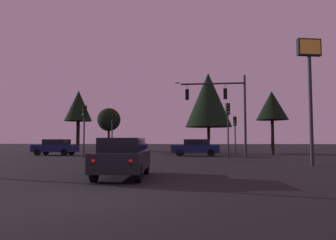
{
  "coord_description": "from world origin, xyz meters",
  "views": [
    {
      "loc": [
        2.34,
        -7.65,
        1.44
      ],
      "look_at": [
        0.24,
        18.63,
        3.16
      ],
      "focal_mm": 32.89,
      "sensor_mm": 36.0,
      "label": 1
    }
  ],
  "objects_px": {
    "traffic_light_corner_left": "(112,123)",
    "store_sign_illuminated": "(310,73)",
    "traffic_signal_mast_arm": "(225,102)",
    "car_crossing_right": "(55,147)",
    "traffic_light_far_side": "(228,119)",
    "tree_behind_sign": "(109,120)",
    "car_nearside_lane": "(123,157)",
    "traffic_light_corner_right": "(235,127)",
    "tree_left_far": "(208,100)",
    "tree_center_horizon": "(272,106)",
    "car_far_lane": "(131,145)",
    "traffic_light_median": "(84,121)",
    "car_crossing_left": "(196,147)",
    "tree_right_cluster": "(78,106)"
  },
  "relations": [
    {
      "from": "traffic_light_corner_left",
      "to": "store_sign_illuminated",
      "type": "relative_size",
      "value": 0.61
    },
    {
      "from": "traffic_signal_mast_arm",
      "to": "car_crossing_right",
      "type": "distance_m",
      "value": 16.37
    },
    {
      "from": "traffic_light_far_side",
      "to": "store_sign_illuminated",
      "type": "xyz_separation_m",
      "value": [
        3.91,
        -6.5,
        2.22
      ]
    },
    {
      "from": "traffic_light_corner_left",
      "to": "tree_behind_sign",
      "type": "relative_size",
      "value": 0.69
    },
    {
      "from": "car_nearside_lane",
      "to": "car_crossing_right",
      "type": "bearing_deg",
      "value": 121.85
    },
    {
      "from": "traffic_light_corner_right",
      "to": "car_nearside_lane",
      "type": "relative_size",
      "value": 0.88
    },
    {
      "from": "tree_behind_sign",
      "to": "car_nearside_lane",
      "type": "bearing_deg",
      "value": -73.65
    },
    {
      "from": "traffic_light_corner_left",
      "to": "tree_left_far",
      "type": "height_order",
      "value": "tree_left_far"
    },
    {
      "from": "tree_center_horizon",
      "to": "car_nearside_lane",
      "type": "bearing_deg",
      "value": -118.52
    },
    {
      "from": "car_far_lane",
      "to": "tree_behind_sign",
      "type": "height_order",
      "value": "tree_behind_sign"
    },
    {
      "from": "traffic_light_corner_left",
      "to": "car_nearside_lane",
      "type": "bearing_deg",
      "value": -73.79
    },
    {
      "from": "traffic_light_median",
      "to": "traffic_light_far_side",
      "type": "xyz_separation_m",
      "value": [
        11.55,
        0.24,
        0.08
      ]
    },
    {
      "from": "store_sign_illuminated",
      "to": "car_crossing_right",
      "type": "bearing_deg",
      "value": 152.1
    },
    {
      "from": "car_nearside_lane",
      "to": "tree_center_horizon",
      "type": "bearing_deg",
      "value": 61.48
    },
    {
      "from": "car_crossing_right",
      "to": "car_crossing_left",
      "type": "bearing_deg",
      "value": -0.92
    },
    {
      "from": "traffic_light_far_side",
      "to": "tree_left_far",
      "type": "bearing_deg",
      "value": 95.07
    },
    {
      "from": "traffic_signal_mast_arm",
      "to": "store_sign_illuminated",
      "type": "relative_size",
      "value": 0.95
    },
    {
      "from": "tree_left_far",
      "to": "tree_right_cluster",
      "type": "bearing_deg",
      "value": 173.64
    },
    {
      "from": "traffic_light_corner_left",
      "to": "tree_left_far",
      "type": "relative_size",
      "value": 0.48
    },
    {
      "from": "traffic_light_corner_left",
      "to": "tree_center_horizon",
      "type": "relative_size",
      "value": 0.7
    },
    {
      "from": "traffic_light_corner_right",
      "to": "tree_behind_sign",
      "type": "bearing_deg",
      "value": 135.6
    },
    {
      "from": "traffic_light_median",
      "to": "tree_center_horizon",
      "type": "xyz_separation_m",
      "value": [
        16.66,
        6.96,
        1.84
      ]
    },
    {
      "from": "car_crossing_left",
      "to": "car_far_lane",
      "type": "relative_size",
      "value": 1.04
    },
    {
      "from": "traffic_light_corner_right",
      "to": "car_nearside_lane",
      "type": "bearing_deg",
      "value": -110.16
    },
    {
      "from": "traffic_light_corner_left",
      "to": "traffic_light_median",
      "type": "bearing_deg",
      "value": -98.28
    },
    {
      "from": "traffic_light_corner_left",
      "to": "tree_left_far",
      "type": "xyz_separation_m",
      "value": [
        9.77,
        5.46,
        2.9
      ]
    },
    {
      "from": "traffic_light_corner_right",
      "to": "car_far_lane",
      "type": "bearing_deg",
      "value": 143.74
    },
    {
      "from": "traffic_signal_mast_arm",
      "to": "tree_right_cluster",
      "type": "relative_size",
      "value": 0.9
    },
    {
      "from": "traffic_signal_mast_arm",
      "to": "traffic_light_corner_left",
      "type": "bearing_deg",
      "value": 159.84
    },
    {
      "from": "traffic_signal_mast_arm",
      "to": "tree_left_far",
      "type": "distance_m",
      "value": 9.5
    },
    {
      "from": "traffic_light_corner_right",
      "to": "store_sign_illuminated",
      "type": "xyz_separation_m",
      "value": [
        2.6,
        -12.22,
        2.64
      ]
    },
    {
      "from": "car_nearside_lane",
      "to": "car_crossing_left",
      "type": "relative_size",
      "value": 0.95
    },
    {
      "from": "traffic_light_far_side",
      "to": "store_sign_illuminated",
      "type": "height_order",
      "value": "store_sign_illuminated"
    },
    {
      "from": "car_crossing_left",
      "to": "car_far_lane",
      "type": "bearing_deg",
      "value": 127.17
    },
    {
      "from": "car_far_lane",
      "to": "tree_center_horizon",
      "type": "height_order",
      "value": "tree_center_horizon"
    },
    {
      "from": "traffic_light_corner_left",
      "to": "tree_behind_sign",
      "type": "bearing_deg",
      "value": 106.51
    },
    {
      "from": "traffic_light_corner_left",
      "to": "tree_behind_sign",
      "type": "height_order",
      "value": "tree_behind_sign"
    },
    {
      "from": "tree_behind_sign",
      "to": "tree_left_far",
      "type": "xyz_separation_m",
      "value": [
        14.83,
        -11.63,
        1.44
      ]
    },
    {
      "from": "traffic_light_far_side",
      "to": "tree_left_far",
      "type": "xyz_separation_m",
      "value": [
        -0.96,
        10.85,
        2.97
      ]
    },
    {
      "from": "car_crossing_left",
      "to": "car_crossing_right",
      "type": "distance_m",
      "value": 13.35
    },
    {
      "from": "traffic_light_corner_right",
      "to": "store_sign_illuminated",
      "type": "relative_size",
      "value": 0.51
    },
    {
      "from": "car_crossing_left",
      "to": "tree_behind_sign",
      "type": "bearing_deg",
      "value": 125.41
    },
    {
      "from": "traffic_light_corner_left",
      "to": "store_sign_illuminated",
      "type": "distance_m",
      "value": 18.98
    },
    {
      "from": "traffic_light_corner_right",
      "to": "tree_right_cluster",
      "type": "relative_size",
      "value": 0.49
    },
    {
      "from": "car_crossing_right",
      "to": "tree_right_cluster",
      "type": "distance_m",
      "value": 10.01
    },
    {
      "from": "traffic_signal_mast_arm",
      "to": "tree_center_horizon",
      "type": "height_order",
      "value": "traffic_signal_mast_arm"
    },
    {
      "from": "car_crossing_right",
      "to": "store_sign_illuminated",
      "type": "distance_m",
      "value": 22.79
    },
    {
      "from": "car_crossing_right",
      "to": "tree_behind_sign",
      "type": "distance_m",
      "value": 18.91
    },
    {
      "from": "traffic_light_corner_left",
      "to": "traffic_light_far_side",
      "type": "relative_size",
      "value": 1.02
    },
    {
      "from": "traffic_light_median",
      "to": "car_nearside_lane",
      "type": "distance_m",
      "value": 14.07
    }
  ]
}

